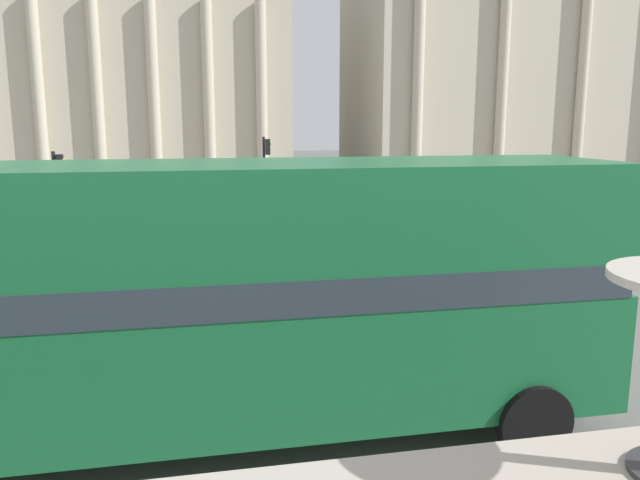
{
  "coord_description": "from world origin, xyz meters",
  "views": [
    {
      "loc": [
        -0.55,
        -2.06,
        4.44
      ],
      "look_at": [
        3.05,
        15.58,
        1.06
      ],
      "focal_mm": 35.0,
      "sensor_mm": 36.0,
      "label": 1
    }
  ],
  "objects_px": {
    "traffic_light_far": "(266,167)",
    "traffic_light_mid": "(59,190)",
    "pedestrian_red": "(34,235)",
    "car_silver": "(453,254)",
    "double_decker_bus": "(204,293)",
    "plaza_building_left": "(133,77)",
    "traffic_light_near": "(556,220)",
    "plaza_building_right": "(500,41)"
  },
  "relations": [
    {
      "from": "traffic_light_far",
      "to": "traffic_light_mid",
      "type": "bearing_deg",
      "value": -137.08
    },
    {
      "from": "pedestrian_red",
      "to": "car_silver",
      "type": "bearing_deg",
      "value": 98.78
    },
    {
      "from": "double_decker_bus",
      "to": "plaza_building_left",
      "type": "distance_m",
      "value": 52.01
    },
    {
      "from": "traffic_light_far",
      "to": "traffic_light_near",
      "type": "bearing_deg",
      "value": -73.07
    },
    {
      "from": "traffic_light_near",
      "to": "pedestrian_red",
      "type": "height_order",
      "value": "traffic_light_near"
    },
    {
      "from": "traffic_light_far",
      "to": "pedestrian_red",
      "type": "relative_size",
      "value": 2.19
    },
    {
      "from": "traffic_light_near",
      "to": "pedestrian_red",
      "type": "bearing_deg",
      "value": 148.41
    },
    {
      "from": "traffic_light_near",
      "to": "car_silver",
      "type": "distance_m",
      "value": 4.38
    },
    {
      "from": "double_decker_bus",
      "to": "car_silver",
      "type": "xyz_separation_m",
      "value": [
        7.21,
        8.32,
        -1.51
      ]
    },
    {
      "from": "plaza_building_left",
      "to": "plaza_building_right",
      "type": "height_order",
      "value": "plaza_building_right"
    },
    {
      "from": "plaza_building_left",
      "to": "pedestrian_red",
      "type": "xyz_separation_m",
      "value": [
        0.04,
        -39.17,
        -7.52
      ]
    },
    {
      "from": "plaza_building_right",
      "to": "traffic_light_near",
      "type": "relative_size",
      "value": 8.22
    },
    {
      "from": "plaza_building_left",
      "to": "plaza_building_right",
      "type": "distance_m",
      "value": 34.69
    },
    {
      "from": "double_decker_bus",
      "to": "plaza_building_right",
      "type": "distance_m",
      "value": 58.6
    },
    {
      "from": "traffic_light_near",
      "to": "traffic_light_mid",
      "type": "xyz_separation_m",
      "value": [
        -12.2,
        8.64,
        0.05
      ]
    },
    {
      "from": "plaza_building_left",
      "to": "car_silver",
      "type": "bearing_deg",
      "value": -74.13
    },
    {
      "from": "plaza_building_right",
      "to": "traffic_light_near",
      "type": "distance_m",
      "value": 51.22
    },
    {
      "from": "double_decker_bus",
      "to": "pedestrian_red",
      "type": "bearing_deg",
      "value": 117.08
    },
    {
      "from": "traffic_light_near",
      "to": "car_silver",
      "type": "height_order",
      "value": "traffic_light_near"
    },
    {
      "from": "double_decker_bus",
      "to": "plaza_building_left",
      "type": "xyz_separation_m",
      "value": [
        -5.04,
        51.38,
        6.33
      ]
    },
    {
      "from": "plaza_building_left",
      "to": "traffic_light_far",
      "type": "height_order",
      "value": "plaza_building_left"
    },
    {
      "from": "plaza_building_right",
      "to": "traffic_light_far",
      "type": "distance_m",
      "value": 40.91
    },
    {
      "from": "double_decker_bus",
      "to": "traffic_light_near",
      "type": "height_order",
      "value": "double_decker_bus"
    },
    {
      "from": "traffic_light_near",
      "to": "traffic_light_far",
      "type": "height_order",
      "value": "traffic_light_far"
    },
    {
      "from": "double_decker_bus",
      "to": "plaza_building_right",
      "type": "height_order",
      "value": "plaza_building_right"
    },
    {
      "from": "plaza_building_left",
      "to": "traffic_light_near",
      "type": "bearing_deg",
      "value": -74.66
    },
    {
      "from": "plaza_building_right",
      "to": "traffic_light_near",
      "type": "bearing_deg",
      "value": -115.37
    },
    {
      "from": "traffic_light_far",
      "to": "pedestrian_red",
      "type": "height_order",
      "value": "traffic_light_far"
    },
    {
      "from": "plaza_building_left",
      "to": "traffic_light_far",
      "type": "relative_size",
      "value": 7.12
    },
    {
      "from": "plaza_building_right",
      "to": "double_decker_bus",
      "type": "bearing_deg",
      "value": -120.62
    },
    {
      "from": "double_decker_bus",
      "to": "traffic_light_far",
      "type": "height_order",
      "value": "double_decker_bus"
    },
    {
      "from": "plaza_building_right",
      "to": "car_silver",
      "type": "distance_m",
      "value": 48.35
    },
    {
      "from": "plaza_building_left",
      "to": "traffic_light_mid",
      "type": "xyz_separation_m",
      "value": [
        0.72,
        -38.44,
        -6.2
      ]
    },
    {
      "from": "plaza_building_left",
      "to": "car_silver",
      "type": "relative_size",
      "value": 6.52
    },
    {
      "from": "car_silver",
      "to": "pedestrian_red",
      "type": "xyz_separation_m",
      "value": [
        -12.2,
        3.89,
        0.32
      ]
    },
    {
      "from": "traffic_light_mid",
      "to": "pedestrian_red",
      "type": "xyz_separation_m",
      "value": [
        -0.67,
        -0.73,
        -1.32
      ]
    },
    {
      "from": "traffic_light_mid",
      "to": "traffic_light_far",
      "type": "xyz_separation_m",
      "value": [
        7.46,
        6.93,
        0.17
      ]
    },
    {
      "from": "traffic_light_near",
      "to": "plaza_building_left",
      "type": "bearing_deg",
      "value": 105.34
    },
    {
      "from": "traffic_light_mid",
      "to": "car_silver",
      "type": "xyz_separation_m",
      "value": [
        11.53,
        -4.62,
        -1.64
      ]
    },
    {
      "from": "plaza_building_left",
      "to": "traffic_light_far",
      "type": "xyz_separation_m",
      "value": [
        8.17,
        -31.5,
        -6.03
      ]
    },
    {
      "from": "traffic_light_far",
      "to": "pedestrian_red",
      "type": "bearing_deg",
      "value": -136.7
    },
    {
      "from": "car_silver",
      "to": "plaza_building_right",
      "type": "bearing_deg",
      "value": 142.61
    }
  ]
}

